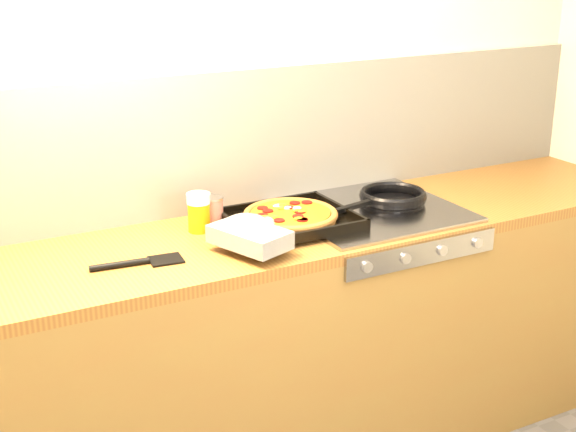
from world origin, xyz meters
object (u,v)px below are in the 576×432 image
frying_pan (392,198)px  juice_glass (199,212)px  pizza_on_tray (278,221)px  tomato_can (213,212)px

frying_pan → juice_glass: juice_glass is taller
frying_pan → pizza_on_tray: bearing=-174.2°
pizza_on_tray → juice_glass: size_ratio=4.10×
frying_pan → tomato_can: size_ratio=4.12×
pizza_on_tray → juice_glass: (-0.22, 0.15, 0.02)m
pizza_on_tray → frying_pan: size_ratio=1.27×
tomato_can → juice_glass: size_ratio=0.78×
pizza_on_tray → tomato_can: size_ratio=5.25×
pizza_on_tray → frying_pan: bearing=5.8°
frying_pan → tomato_can: bearing=169.3°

